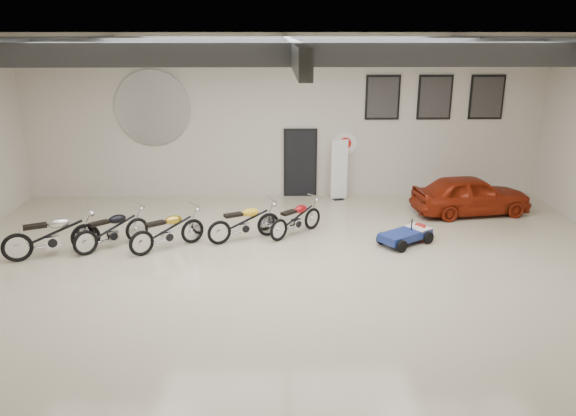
{
  "coord_description": "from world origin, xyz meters",
  "views": [
    {
      "loc": [
        -0.3,
        -11.26,
        5.07
      ],
      "look_at": [
        0.0,
        1.2,
        1.1
      ],
      "focal_mm": 35.0,
      "sensor_mm": 36.0,
      "label": 1
    }
  ],
  "objects_px": {
    "motorcycle_silver": "(51,234)",
    "motorcycle_red": "(296,218)",
    "banner_stand": "(339,170)",
    "motorcycle_yellow": "(244,221)",
    "motorcycle_black": "(111,229)",
    "motorcycle_gold": "(167,230)",
    "vintage_car": "(471,195)",
    "go_kart": "(410,231)"
  },
  "relations": [
    {
      "from": "motorcycle_yellow",
      "to": "motorcycle_red",
      "type": "relative_size",
      "value": 1.07
    },
    {
      "from": "banner_stand",
      "to": "motorcycle_silver",
      "type": "distance_m",
      "value": 8.45
    },
    {
      "from": "motorcycle_gold",
      "to": "go_kart",
      "type": "xyz_separation_m",
      "value": [
        5.92,
        0.3,
        -0.19
      ]
    },
    {
      "from": "motorcycle_red",
      "to": "vintage_car",
      "type": "distance_m",
      "value": 5.33
    },
    {
      "from": "motorcycle_black",
      "to": "motorcycle_gold",
      "type": "bearing_deg",
      "value": -45.82
    },
    {
      "from": "motorcycle_gold",
      "to": "motorcycle_red",
      "type": "xyz_separation_m",
      "value": [
        3.13,
        0.93,
        -0.04
      ]
    },
    {
      "from": "banner_stand",
      "to": "motorcycle_gold",
      "type": "distance_m",
      "value": 6.13
    },
    {
      "from": "banner_stand",
      "to": "motorcycle_yellow",
      "type": "height_order",
      "value": "banner_stand"
    },
    {
      "from": "motorcycle_silver",
      "to": "motorcycle_yellow",
      "type": "xyz_separation_m",
      "value": [
        4.42,
        0.95,
        -0.06
      ]
    },
    {
      "from": "motorcycle_gold",
      "to": "motorcycle_black",
      "type": "bearing_deg",
      "value": 138.82
    },
    {
      "from": "motorcycle_black",
      "to": "motorcycle_gold",
      "type": "distance_m",
      "value": 1.37
    },
    {
      "from": "motorcycle_black",
      "to": "vintage_car",
      "type": "bearing_deg",
      "value": -27.07
    },
    {
      "from": "motorcycle_silver",
      "to": "motorcycle_red",
      "type": "bearing_deg",
      "value": -12.17
    },
    {
      "from": "motorcycle_black",
      "to": "motorcycle_red",
      "type": "distance_m",
      "value": 4.56
    },
    {
      "from": "motorcycle_silver",
      "to": "motorcycle_black",
      "type": "relative_size",
      "value": 1.12
    },
    {
      "from": "motorcycle_gold",
      "to": "motorcycle_yellow",
      "type": "bearing_deg",
      "value": -19.33
    },
    {
      "from": "motorcycle_silver",
      "to": "go_kart",
      "type": "height_order",
      "value": "motorcycle_silver"
    },
    {
      "from": "motorcycle_silver",
      "to": "vintage_car",
      "type": "xyz_separation_m",
      "value": [
        10.81,
        2.94,
        0.02
      ]
    },
    {
      "from": "banner_stand",
      "to": "vintage_car",
      "type": "xyz_separation_m",
      "value": [
        3.63,
        -1.5,
        -0.37
      ]
    },
    {
      "from": "motorcycle_silver",
      "to": "motorcycle_gold",
      "type": "distance_m",
      "value": 2.64
    },
    {
      "from": "motorcycle_silver",
      "to": "go_kart",
      "type": "distance_m",
      "value": 8.56
    },
    {
      "from": "motorcycle_red",
      "to": "vintage_car",
      "type": "xyz_separation_m",
      "value": [
        5.07,
        1.63,
        0.11
      ]
    },
    {
      "from": "motorcycle_gold",
      "to": "go_kart",
      "type": "height_order",
      "value": "motorcycle_gold"
    },
    {
      "from": "banner_stand",
      "to": "vintage_car",
      "type": "distance_m",
      "value": 3.94
    },
    {
      "from": "motorcycle_silver",
      "to": "motorcycle_red",
      "type": "relative_size",
      "value": 1.19
    },
    {
      "from": "motorcycle_black",
      "to": "motorcycle_red",
      "type": "xyz_separation_m",
      "value": [
        4.49,
        0.82,
        -0.03
      ]
    },
    {
      "from": "motorcycle_red",
      "to": "go_kart",
      "type": "distance_m",
      "value": 2.87
    },
    {
      "from": "motorcycle_silver",
      "to": "motorcycle_gold",
      "type": "xyz_separation_m",
      "value": [
        2.61,
        0.38,
        -0.05
      ]
    },
    {
      "from": "banner_stand",
      "to": "motorcycle_silver",
      "type": "xyz_separation_m",
      "value": [
        -7.18,
        -4.44,
        -0.39
      ]
    },
    {
      "from": "go_kart",
      "to": "motorcycle_yellow",
      "type": "bearing_deg",
      "value": 141.44
    },
    {
      "from": "motorcycle_yellow",
      "to": "motorcycle_black",
      "type": "bearing_deg",
      "value": 162.79
    },
    {
      "from": "vintage_car",
      "to": "motorcycle_gold",
      "type": "bearing_deg",
      "value": 98.75
    },
    {
      "from": "motorcycle_black",
      "to": "motorcycle_gold",
      "type": "xyz_separation_m",
      "value": [
        1.36,
        -0.1,
        0.01
      ]
    },
    {
      "from": "motorcycle_black",
      "to": "banner_stand",
      "type": "bearing_deg",
      "value": -7.78
    },
    {
      "from": "motorcycle_yellow",
      "to": "motorcycle_red",
      "type": "bearing_deg",
      "value": -10.36
    },
    {
      "from": "banner_stand",
      "to": "motorcycle_silver",
      "type": "bearing_deg",
      "value": -157.75
    },
    {
      "from": "motorcycle_gold",
      "to": "vintage_car",
      "type": "distance_m",
      "value": 8.59
    },
    {
      "from": "motorcycle_red",
      "to": "motorcycle_yellow",
      "type": "bearing_deg",
      "value": 151.41
    },
    {
      "from": "vintage_car",
      "to": "go_kart",
      "type": "bearing_deg",
      "value": 126.23
    },
    {
      "from": "motorcycle_silver",
      "to": "motorcycle_black",
      "type": "distance_m",
      "value": 1.34
    },
    {
      "from": "go_kart",
      "to": "motorcycle_black",
      "type": "bearing_deg",
      "value": 146.76
    },
    {
      "from": "go_kart",
      "to": "banner_stand",
      "type": "bearing_deg",
      "value": 75.02
    }
  ]
}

